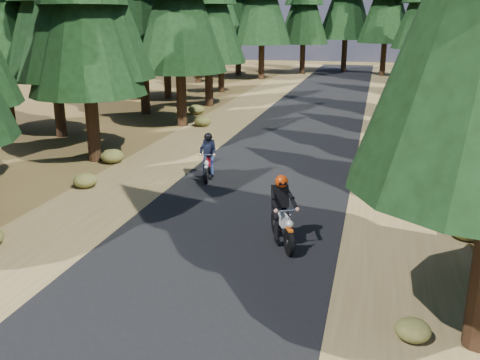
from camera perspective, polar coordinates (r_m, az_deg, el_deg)
name	(u,v)px	position (r m, az deg, el deg)	size (l,w,h in m)	color
ground	(226,235)	(14.32, -1.49, -5.92)	(120.00, 120.00, 0.00)	#4A381A
road	(264,182)	(18.90, 2.62, -0.17)	(6.00, 100.00, 0.01)	black
shoulder_l	(144,173)	(20.29, -10.20, 0.77)	(3.20, 100.00, 0.01)	brown
shoulder_r	(400,192)	(18.57, 16.66, -1.21)	(3.20, 100.00, 0.01)	brown
log_near	(436,161)	(22.32, 20.17, 1.88)	(0.32, 0.32, 6.03)	#4C4233
understory_shrubs	(318,156)	(21.51, 8.32, 2.54)	(15.74, 31.42, 0.67)	#474C1E
rider_lead	(282,223)	(13.58, 4.54, -4.54)	(1.39, 2.08, 1.79)	beige
rider_follow	(208,164)	(19.10, -3.41, 1.71)	(0.91, 1.92, 1.65)	maroon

